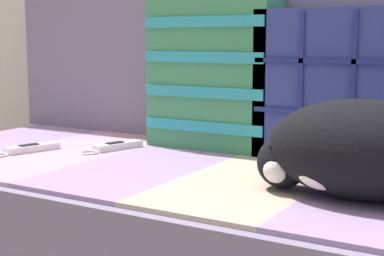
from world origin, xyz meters
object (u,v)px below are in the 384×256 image
(throw_pillow_striped, at_px, (214,74))
(game_remote_far, at_px, (116,146))
(sleeping_cat, at_px, (354,152))
(throw_pillow_quilted, at_px, (335,85))
(game_remote_near, at_px, (30,149))

(throw_pillow_striped, relative_size, game_remote_far, 2.11)
(game_remote_far, bearing_deg, throw_pillow_striped, 37.15)
(sleeping_cat, bearing_deg, throw_pillow_quilted, 113.35)
(throw_pillow_striped, xyz_separation_m, game_remote_far, (-0.22, -0.17, -0.20))
(sleeping_cat, bearing_deg, throw_pillow_striped, 145.42)
(game_remote_near, xyz_separation_m, game_remote_far, (0.18, 0.15, -0.00))
(throw_pillow_striped, bearing_deg, throw_pillow_quilted, 0.08)
(throw_pillow_quilted, distance_m, game_remote_near, 0.83)
(game_remote_near, bearing_deg, throw_pillow_quilted, 22.83)
(throw_pillow_quilted, bearing_deg, sleeping_cat, -66.65)
(throw_pillow_quilted, bearing_deg, throw_pillow_striped, -179.92)
(game_remote_near, relative_size, game_remote_far, 1.02)
(throw_pillow_quilted, height_order, game_remote_far, throw_pillow_quilted)
(sleeping_cat, bearing_deg, game_remote_far, 166.29)
(game_remote_far, bearing_deg, game_remote_near, -140.82)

